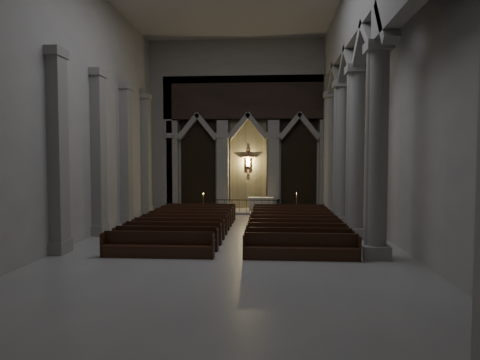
% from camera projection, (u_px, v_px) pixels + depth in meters
% --- Properties ---
extents(room, '(24.00, 24.10, 12.00)m').
position_uv_depth(room, '(235.00, 70.00, 18.57)').
color(room, '#A19E99').
rests_on(room, ground).
extents(sanctuary_wall, '(14.00, 0.77, 12.00)m').
position_uv_depth(sanctuary_wall, '(248.00, 117.00, 30.11)').
color(sanctuary_wall, gray).
rests_on(sanctuary_wall, ground).
extents(right_arcade, '(1.00, 24.00, 12.00)m').
position_uv_depth(right_arcade, '(357.00, 69.00, 19.50)').
color(right_arcade, gray).
rests_on(right_arcade, ground).
extents(left_pilasters, '(0.60, 13.00, 8.03)m').
position_uv_depth(left_pilasters, '(114.00, 155.00, 22.71)').
color(left_pilasters, gray).
rests_on(left_pilasters, ground).
extents(sanctuary_step, '(8.50, 2.60, 0.15)m').
position_uv_depth(sanctuary_step, '(247.00, 211.00, 29.52)').
color(sanctuary_step, gray).
rests_on(sanctuary_step, ground).
extents(altar, '(1.75, 0.70, 0.89)m').
position_uv_depth(altar, '(261.00, 204.00, 29.52)').
color(altar, '#BAB3A3').
rests_on(altar, sanctuary_step).
extents(altar_rail, '(5.03, 0.09, 0.99)m').
position_uv_depth(altar_rail, '(247.00, 204.00, 28.67)').
color(altar_rail, black).
rests_on(altar_rail, ground).
extents(candle_stand_left, '(0.24, 0.24, 1.41)m').
position_uv_depth(candle_stand_left, '(203.00, 209.00, 28.47)').
color(candle_stand_left, '#B58D37').
rests_on(candle_stand_left, ground).
extents(candle_stand_right, '(0.24, 0.24, 1.44)m').
position_uv_depth(candle_stand_right, '(296.00, 209.00, 28.28)').
color(candle_stand_right, '#B58D37').
rests_on(candle_stand_right, ground).
extents(pews, '(9.71, 10.41, 0.96)m').
position_uv_depth(pews, '(238.00, 228.00, 20.98)').
color(pews, black).
rests_on(pews, ground).
extents(worshipper, '(0.54, 0.45, 1.28)m').
position_uv_depth(worshipper, '(279.00, 209.00, 26.02)').
color(worshipper, black).
rests_on(worshipper, ground).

